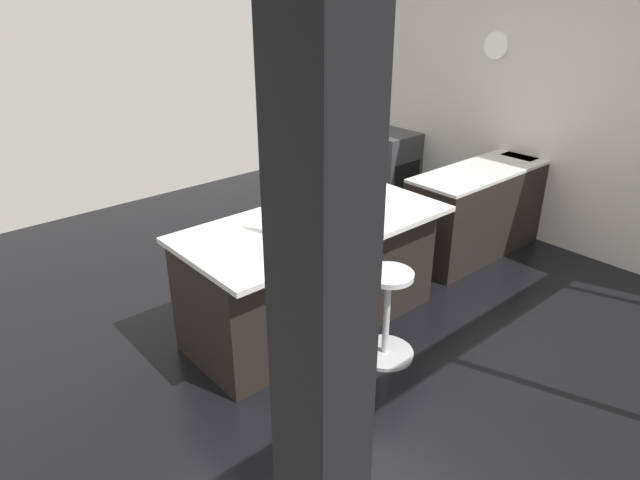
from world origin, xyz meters
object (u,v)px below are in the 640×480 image
object	(u,v)px
stool_by_window	(386,317)
water_bottle	(268,218)
cutting_board	(318,221)
kitchen_island	(312,273)
oven_range	(389,166)
fruit_bowl	(373,191)
apple_green	(330,213)

from	to	relation	value
stool_by_window	water_bottle	size ratio (longest dim) A/B	2.26
water_bottle	cutting_board	bearing A→B (deg)	167.90
kitchen_island	water_bottle	xyz separation A→B (m)	(0.40, -0.01, 0.58)
oven_range	cutting_board	xyz separation A→B (m)	(2.65, 1.67, 0.51)
stool_by_window	fruit_bowl	xyz separation A→B (m)	(-0.60, -0.75, 0.64)
stool_by_window	apple_green	distance (m)	0.88
stool_by_window	oven_range	bearing A→B (deg)	-137.69
kitchen_island	cutting_board	size ratio (longest dim) A/B	5.83
stool_by_window	fruit_bowl	distance (m)	1.15
water_bottle	oven_range	bearing A→B (deg)	-152.52
kitchen_island	water_bottle	world-z (taller)	water_bottle
cutting_board	water_bottle	size ratio (longest dim) A/B	1.15
oven_range	apple_green	bearing A→B (deg)	33.70
kitchen_island	stool_by_window	world-z (taller)	kitchen_island
oven_range	fruit_bowl	size ratio (longest dim) A/B	3.61
oven_range	fruit_bowl	xyz separation A→B (m)	(1.91, 1.54, 0.54)
stool_by_window	cutting_board	xyz separation A→B (m)	(0.14, -0.61, 0.61)
oven_range	stool_by_window	bearing A→B (deg)	42.31
stool_by_window	kitchen_island	bearing A→B (deg)	-79.03
kitchen_island	cutting_board	bearing A→B (deg)	88.38
oven_range	kitchen_island	world-z (taller)	kitchen_island
stool_by_window	water_bottle	bearing A→B (deg)	-52.44
cutting_board	fruit_bowl	world-z (taller)	fruit_bowl
cutting_board	apple_green	distance (m)	0.11
kitchen_island	stool_by_window	size ratio (longest dim) A/B	2.97
stool_by_window	fruit_bowl	world-z (taller)	fruit_bowl
stool_by_window	cutting_board	distance (m)	0.88
oven_range	cutting_board	distance (m)	3.17
kitchen_island	apple_green	distance (m)	0.55
oven_range	water_bottle	bearing A→B (deg)	27.48
oven_range	apple_green	distance (m)	3.13
kitchen_island	stool_by_window	xyz separation A→B (m)	(-0.13, 0.69, -0.14)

